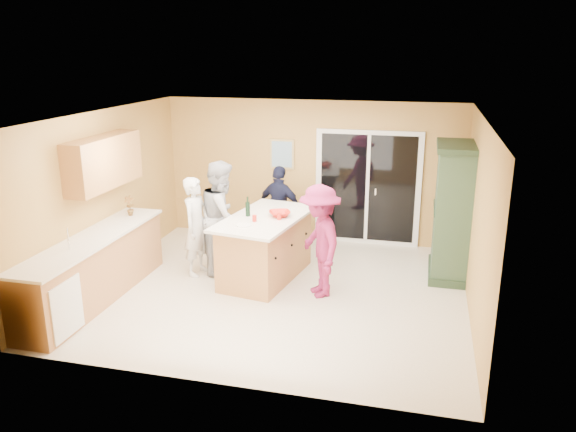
% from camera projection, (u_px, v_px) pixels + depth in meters
% --- Properties ---
extents(floor, '(5.50, 5.50, 0.00)m').
position_uv_depth(floor, '(277.00, 291.00, 8.40)').
color(floor, beige).
rests_on(floor, ground).
extents(ceiling, '(5.50, 5.00, 0.10)m').
position_uv_depth(ceiling, '(276.00, 116.00, 7.65)').
color(ceiling, silver).
rests_on(ceiling, wall_back).
extents(wall_back, '(5.50, 0.10, 2.60)m').
position_uv_depth(wall_back, '(311.00, 171.00, 10.35)').
color(wall_back, '#DFBB5B').
rests_on(wall_back, ground).
extents(wall_front, '(5.50, 0.10, 2.60)m').
position_uv_depth(wall_front, '(213.00, 272.00, 5.70)').
color(wall_front, '#DFBB5B').
rests_on(wall_front, ground).
extents(wall_left, '(0.10, 5.00, 2.60)m').
position_uv_depth(wall_left, '(104.00, 196.00, 8.65)').
color(wall_left, '#DFBB5B').
rests_on(wall_left, ground).
extents(wall_right, '(0.10, 5.00, 2.60)m').
position_uv_depth(wall_right, '(477.00, 221.00, 7.39)').
color(wall_right, '#DFBB5B').
rests_on(wall_right, ground).
extents(left_cabinet_run, '(0.65, 3.05, 1.24)m').
position_uv_depth(left_cabinet_run, '(88.00, 273.00, 7.85)').
color(left_cabinet_run, '#A76E41').
rests_on(left_cabinet_run, floor).
extents(upper_cabinets, '(0.35, 1.60, 0.75)m').
position_uv_depth(upper_cabinets, '(104.00, 162.00, 8.26)').
color(upper_cabinets, '#A76E41').
rests_on(upper_cabinets, wall_left).
extents(sliding_door, '(1.90, 0.07, 2.10)m').
position_uv_depth(sliding_door, '(367.00, 188.00, 10.15)').
color(sliding_door, silver).
rests_on(sliding_door, floor).
extents(framed_picture, '(0.46, 0.04, 0.56)m').
position_uv_depth(framed_picture, '(282.00, 154.00, 10.37)').
color(framed_picture, tan).
rests_on(framed_picture, wall_back).
extents(kitchen_island, '(1.33, 2.05, 1.00)m').
position_uv_depth(kitchen_island, '(266.00, 249.00, 8.76)').
color(kitchen_island, '#A76E41').
rests_on(kitchen_island, floor).
extents(green_hutch, '(0.61, 1.15, 2.12)m').
position_uv_depth(green_hutch, '(452.00, 213.00, 8.69)').
color(green_hutch, '#213623').
rests_on(green_hutch, floor).
extents(woman_white, '(0.46, 0.63, 1.58)m').
position_uv_depth(woman_white, '(197.00, 227.00, 8.82)').
color(woman_white, silver).
rests_on(woman_white, floor).
extents(woman_grey, '(0.84, 0.99, 1.81)m').
position_uv_depth(woman_grey, '(223.00, 217.00, 8.94)').
color(woman_grey, '#ADADB0').
rests_on(woman_grey, floor).
extents(woman_navy, '(0.96, 0.60, 1.52)m').
position_uv_depth(woman_navy, '(280.00, 208.00, 9.94)').
color(woman_navy, '#161832').
rests_on(woman_navy, floor).
extents(woman_magenta, '(1.05, 1.23, 1.65)m').
position_uv_depth(woman_magenta, '(320.00, 241.00, 8.05)').
color(woman_magenta, '#8E1F4D').
rests_on(woman_magenta, floor).
extents(serving_bowl, '(0.43, 0.43, 0.08)m').
position_uv_depth(serving_bowl, '(280.00, 214.00, 8.61)').
color(serving_bowl, red).
rests_on(serving_bowl, kitchen_island).
extents(tulip_vase, '(0.18, 0.12, 0.33)m').
position_uv_depth(tulip_vase, '(130.00, 205.00, 8.83)').
color(tulip_vase, '#B61D12').
rests_on(tulip_vase, left_cabinet_run).
extents(tumbler_near, '(0.08, 0.08, 0.10)m').
position_uv_depth(tumbler_near, '(254.00, 218.00, 8.35)').
color(tumbler_near, red).
rests_on(tumbler_near, kitchen_island).
extents(tumbler_far, '(0.08, 0.08, 0.10)m').
position_uv_depth(tumbler_far, '(279.00, 216.00, 8.44)').
color(tumbler_far, red).
rests_on(tumbler_far, kitchen_island).
extents(wine_bottle, '(0.07, 0.07, 0.31)m').
position_uv_depth(wine_bottle, '(248.00, 209.00, 8.61)').
color(wine_bottle, black).
rests_on(wine_bottle, kitchen_island).
extents(white_plate, '(0.27, 0.27, 0.01)m').
position_uv_depth(white_plate, '(244.00, 225.00, 8.17)').
color(white_plate, white).
rests_on(white_plate, kitchen_island).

